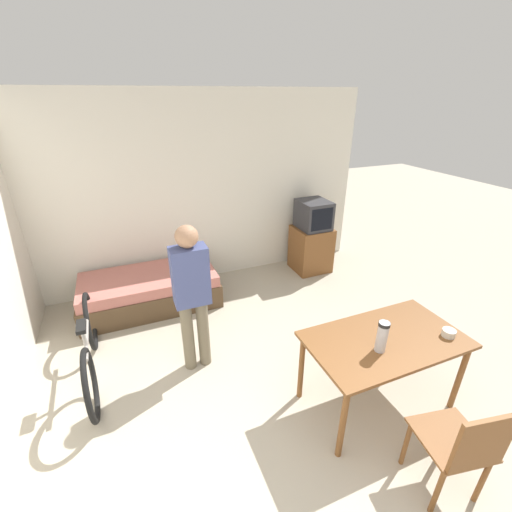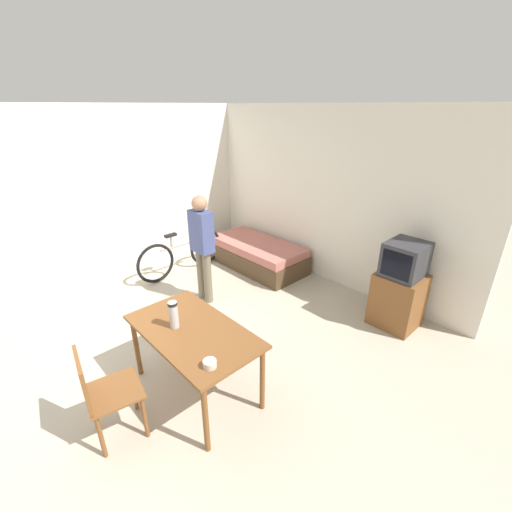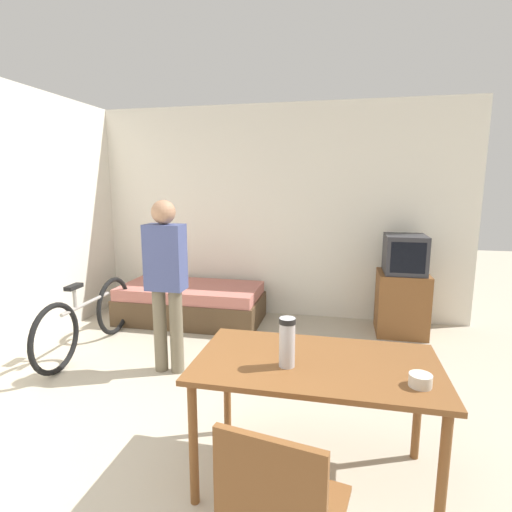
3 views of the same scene
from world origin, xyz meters
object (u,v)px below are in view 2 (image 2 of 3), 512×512
at_px(tv, 400,288).
at_px(dining_table, 193,337).
at_px(daybed, 257,254).
at_px(thermos_flask, 173,314).
at_px(mate_bowl, 210,364).
at_px(bicycle, 182,254).
at_px(person_standing, 202,243).
at_px(wooden_chair, 101,391).

distance_m(tv, dining_table, 2.70).
xyz_separation_m(daybed, dining_table, (1.72, -2.46, 0.43)).
xyz_separation_m(thermos_flask, mate_bowl, (0.67, -0.08, -0.12)).
xyz_separation_m(bicycle, person_standing, (1.01, -0.25, 0.57)).
height_order(tv, thermos_flask, tv).
bearing_deg(person_standing, wooden_chair, -55.88).
height_order(daybed, dining_table, dining_table).
relative_size(tv, mate_bowl, 10.39).
bearing_deg(person_standing, tv, 33.34).
height_order(dining_table, mate_bowl, mate_bowl).
relative_size(tv, wooden_chair, 1.27).
relative_size(bicycle, mate_bowl, 15.02).
xyz_separation_m(wooden_chair, person_standing, (-1.33, 1.97, 0.40)).
relative_size(tv, thermos_flask, 4.22).
bearing_deg(dining_table, thermos_flask, -147.71).
height_order(tv, wooden_chair, tv).
bearing_deg(thermos_flask, person_standing, 136.16).
height_order(dining_table, person_standing, person_standing).
bearing_deg(tv, dining_table, -107.62).
bearing_deg(daybed, wooden_chair, -63.65).
xyz_separation_m(dining_table, mate_bowl, (0.52, -0.18, 0.11)).
xyz_separation_m(dining_table, bicycle, (-2.41, 1.35, -0.31)).
bearing_deg(tv, person_standing, -146.66).
bearing_deg(mate_bowl, wooden_chair, -130.77).
bearing_deg(thermos_flask, wooden_chair, -84.11).
relative_size(thermos_flask, mate_bowl, 2.46).
bearing_deg(thermos_flask, daybed, 121.48).
height_order(person_standing, thermos_flask, person_standing).
height_order(tv, mate_bowl, tv).
relative_size(dining_table, mate_bowl, 12.20).
relative_size(dining_table, person_standing, 0.86).
relative_size(daybed, tv, 1.54).
height_order(dining_table, bicycle, bicycle).
bearing_deg(wooden_chair, daybed, 116.35).
bearing_deg(person_standing, daybed, 103.02).
bearing_deg(wooden_chair, thermos_flask, 95.89).
bearing_deg(bicycle, tv, 20.64).
relative_size(person_standing, thermos_flask, 5.79).
relative_size(dining_table, wooden_chair, 1.50).
distance_m(tv, bicycle, 3.46).
bearing_deg(dining_table, mate_bowl, -18.88).
distance_m(daybed, wooden_chair, 3.72).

